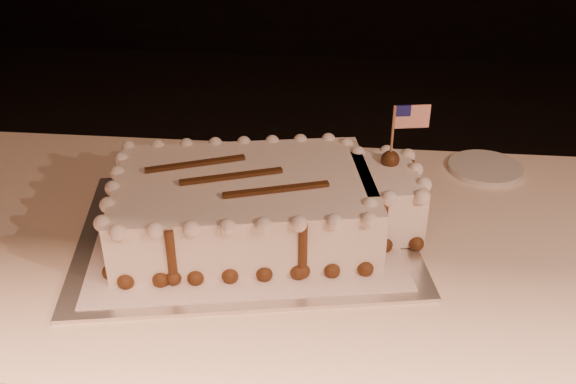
# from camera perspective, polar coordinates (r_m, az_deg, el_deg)

# --- Properties ---
(banquet_table) EXTENTS (2.40, 0.80, 0.75)m
(banquet_table) POSITION_cam_1_polar(r_m,az_deg,el_deg) (1.44, 3.27, -16.64)
(banquet_table) COLOR #FFE2C5
(banquet_table) RESTS_ON ground
(cake_board) EXTENTS (0.69, 0.57, 0.01)m
(cake_board) POSITION_cam_1_polar(r_m,az_deg,el_deg) (1.22, -3.76, -3.53)
(cake_board) COLOR silver
(cake_board) RESTS_ON banquet_table
(doily) EXTENTS (0.62, 0.51, 0.00)m
(doily) POSITION_cam_1_polar(r_m,az_deg,el_deg) (1.21, -3.77, -3.33)
(doily) COLOR silver
(doily) RESTS_ON cake_board
(sheet_cake) EXTENTS (0.60, 0.40, 0.23)m
(sheet_cake) POSITION_cam_1_polar(r_m,az_deg,el_deg) (1.18, -2.28, -0.98)
(sheet_cake) COLOR white
(sheet_cake) RESTS_ON doily
(side_plate) EXTENTS (0.16, 0.16, 0.01)m
(side_plate) POSITION_cam_1_polar(r_m,az_deg,el_deg) (1.50, 17.12, 2.05)
(side_plate) COLOR silver
(side_plate) RESTS_ON banquet_table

